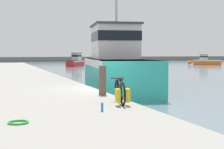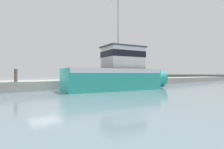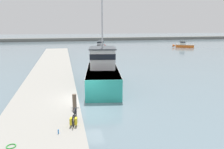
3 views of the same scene
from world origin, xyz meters
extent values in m
plane|color=slate|center=(0.00, 0.00, 0.00)|extent=(320.00, 320.00, 0.00)
cube|color=gray|center=(-3.19, 0.00, 0.43)|extent=(5.08, 80.00, 0.85)
cube|color=teal|center=(2.27, 5.51, 0.99)|extent=(4.57, 9.50, 1.99)
cone|color=teal|center=(3.12, 10.82, 0.99)|extent=(2.12, 1.92, 1.89)
cube|color=white|center=(2.27, 5.51, 1.79)|extent=(4.61, 9.33, 0.40)
cube|color=white|center=(2.45, 6.63, 3.02)|extent=(3.07, 3.92, 2.06)
cube|color=black|center=(2.45, 6.63, 3.38)|extent=(3.13, 3.99, 0.58)
cube|color=#3D4247|center=(2.45, 6.63, 4.11)|extent=(3.32, 4.23, 0.12)
cylinder|color=#B2B2B7|center=(2.37, 6.11, 7.41)|extent=(0.14, 0.14, 6.48)
cylinder|color=brown|center=(-1.03, -2.07, 1.38)|extent=(0.27, 0.27, 1.06)
camera|label=1|loc=(-4.64, -13.84, 2.39)|focal=55.00mm
camera|label=2|loc=(15.30, -4.51, 1.52)|focal=28.00mm
camera|label=3|loc=(-1.59, -16.33, 6.43)|focal=35.00mm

